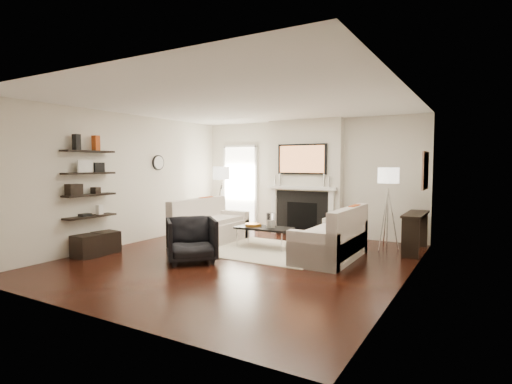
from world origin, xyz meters
The scene contains 71 objects.
room_envelope centered at (0.00, 0.00, 1.35)m, with size 6.00×6.00×6.00m.
chimney_breast centered at (0.00, 2.88, 1.35)m, with size 1.80×0.25×2.70m, color silver.
fireplace_surround centered at (0.00, 2.74, 0.52)m, with size 1.30×0.02×1.04m, color black.
firebox centered at (0.00, 2.73, 0.45)m, with size 0.75×0.02×0.65m, color black.
mantel_pilaster_l centered at (-0.72, 2.71, 0.55)m, with size 0.12×0.08×1.10m, color white.
mantel_pilaster_r centered at (0.72, 2.71, 0.55)m, with size 0.12×0.08×1.10m, color white.
mantel_shelf centered at (0.00, 2.69, 1.12)m, with size 1.70×0.18×0.07m, color white.
tv_body centered at (0.00, 2.71, 1.78)m, with size 1.20×0.06×0.70m, color black.
tv_screen centered at (0.00, 2.68, 1.78)m, with size 1.10×0.01×0.62m, color #BF723F.
candlestick_l_tall centered at (-0.55, 2.70, 1.30)m, with size 0.04×0.04×0.30m, color silver.
candlestick_l_short centered at (-0.68, 2.70, 1.27)m, with size 0.04×0.04×0.24m, color silver.
candlestick_r_tall centered at (0.55, 2.70, 1.30)m, with size 0.04×0.04×0.30m, color silver.
candlestick_r_short centered at (0.68, 2.70, 1.27)m, with size 0.04×0.04×0.24m, color silver.
hallway_panel centered at (-1.85, 2.98, 1.05)m, with size 0.90×0.02×2.10m, color white.
door_trim_l centered at (-2.33, 2.96, 1.05)m, with size 0.06×0.06×2.16m, color white.
door_trim_r centered at (-1.37, 2.96, 1.05)m, with size 0.06×0.06×2.16m, color white.
door_trim_top centered at (-1.85, 2.96, 2.13)m, with size 1.02×0.06×0.06m, color white.
rug centered at (-0.06, 0.91, 0.01)m, with size 2.60×2.00×0.01m, color beige.
loveseat_left_base centered at (-1.33, 0.97, 0.21)m, with size 0.85×1.80×0.42m, color beige.
loveseat_left_back centered at (-1.67, 0.97, 0.53)m, with size 0.18×1.80×0.80m, color beige.
loveseat_left_arm_n centered at (-1.33, 0.16, 0.30)m, with size 0.85×0.18×0.60m, color beige.
loveseat_left_arm_s centered at (-1.33, 1.78, 0.30)m, with size 0.85×0.18×0.60m, color beige.
loveseat_left_cushion centered at (-1.28, 0.97, 0.47)m, with size 0.63×1.44×0.10m, color beige.
pillow_left_orange centered at (-1.67, 1.27, 0.73)m, with size 0.10×0.42×0.42m, color #BC4917.
pillow_left_charcoal centered at (-1.67, 0.67, 0.72)m, with size 0.10×0.40×0.40m, color black.
loveseat_right_base centered at (1.36, 0.86, 0.21)m, with size 0.85×1.80×0.42m, color beige.
loveseat_right_back centered at (1.69, 0.86, 0.53)m, with size 0.18×1.80×0.80m, color beige.
loveseat_right_arm_n centered at (1.36, 0.05, 0.30)m, with size 0.85×0.18×0.60m, color beige.
loveseat_right_arm_s centered at (1.36, 1.67, 0.30)m, with size 0.85×0.18×0.60m, color beige.
loveseat_right_cushion centered at (1.31, 0.86, 0.47)m, with size 0.63×1.44×0.10m, color beige.
pillow_right_orange centered at (1.69, 1.16, 0.73)m, with size 0.10×0.42×0.42m, color #BC4917.
pillow_right_charcoal centered at (1.69, 0.56, 0.72)m, with size 0.10×0.40×0.40m, color black.
coffee_table centered at (-0.09, 1.07, 0.40)m, with size 1.10×0.55×0.04m, color black.
coffee_leg_nw centered at (-0.59, 0.85, 0.19)m, with size 0.02×0.02×0.38m, color silver.
coffee_leg_ne centered at (0.41, 0.85, 0.19)m, with size 0.02×0.02×0.38m, color silver.
coffee_leg_sw centered at (-0.59, 1.29, 0.19)m, with size 0.02×0.02×0.38m, color silver.
coffee_leg_se centered at (0.41, 1.29, 0.19)m, with size 0.02×0.02×0.38m, color silver.
hurricane_glass centered at (0.06, 1.07, 0.56)m, with size 0.18×0.18×0.31m, color white.
hurricane_candle centered at (0.06, 1.07, 0.50)m, with size 0.10×0.10×0.16m, color white.
copper_bowl centered at (-0.34, 1.07, 0.45)m, with size 0.33×0.33×0.06m, color #C17120.
armchair centered at (-0.63, -0.52, 0.41)m, with size 0.80×0.75×0.83m, color black.
lamp_left_post centered at (-1.85, 2.12, 0.60)m, with size 0.02×0.02×1.20m, color silver.
lamp_left_shade centered at (-1.85, 2.12, 1.45)m, with size 0.40×0.40×0.30m, color white.
lamp_left_leg_a centered at (-1.74, 2.12, 0.60)m, with size 0.02×0.02×1.25m, color silver.
lamp_left_leg_b centered at (-1.91, 2.21, 0.60)m, with size 0.02×0.02×1.25m, color silver.
lamp_left_leg_c centered at (-1.91, 2.02, 0.60)m, with size 0.02×0.02×1.25m, color silver.
lamp_right_post centered at (2.05, 2.19, 0.60)m, with size 0.02×0.02×1.20m, color silver.
lamp_right_shade centered at (2.05, 2.19, 1.45)m, with size 0.40×0.40×0.30m, color white.
lamp_right_leg_a centered at (2.16, 2.19, 0.60)m, with size 0.02×0.02×1.25m, color silver.
lamp_right_leg_b centered at (2.00, 2.28, 0.60)m, with size 0.02×0.02×1.25m, color silver.
lamp_right_leg_c centered at (1.99, 2.09, 0.60)m, with size 0.02×0.02×1.25m, color silver.
console_top centered at (2.57, 2.16, 0.73)m, with size 0.35×1.20×0.04m, color black.
console_leg_n centered at (2.57, 1.61, 0.35)m, with size 0.30×0.04×0.71m, color black.
console_leg_s centered at (2.57, 2.71, 0.35)m, with size 0.30×0.04×0.71m, color black.
wall_art centered at (2.73, 2.05, 1.55)m, with size 0.03×0.70×0.70m, color #A06D50.
shelf_bottom centered at (-2.62, -1.00, 0.70)m, with size 0.25×1.00×0.04m, color black.
shelf_lower centered at (-2.62, -1.00, 1.10)m, with size 0.25×1.00×0.04m, color black.
shelf_upper centered at (-2.62, -1.00, 1.50)m, with size 0.25×1.00×0.04m, color black.
shelf_top centered at (-2.62, -1.00, 1.90)m, with size 0.25×1.00×0.04m, color black.
decor_magfile_a centered at (-2.62, -1.24, 2.06)m, with size 0.12×0.10×0.28m, color black.
decor_magfile_b centered at (-2.62, -0.83, 2.06)m, with size 0.12×0.10×0.28m, color #BC4917.
decor_frame_a centered at (-2.62, -1.08, 1.63)m, with size 0.04×0.30×0.22m, color white.
decor_frame_b centered at (-2.62, -0.77, 1.61)m, with size 0.04×0.22×0.18m, color black.
decor_wine_rack centered at (-2.62, -1.32, 1.22)m, with size 0.18×0.25×0.20m, color black.
decor_box_small centered at (-2.62, -0.87, 1.18)m, with size 0.15×0.12×0.12m, color black.
decor_books centered at (-2.62, -1.11, 0.74)m, with size 0.14×0.20×0.05m, color black.
decor_box_tall centered at (-2.62, -0.79, 0.81)m, with size 0.10×0.10×0.18m, color white.
clock_rim centered at (-2.73, 0.90, 1.70)m, with size 0.34×0.34×0.04m, color black.
clock_face centered at (-2.71, 0.90, 1.70)m, with size 0.29×0.29×0.01m, color white.
ottoman_near centered at (-2.47, -0.78, 0.20)m, with size 0.40×0.40×0.40m, color black.
ottoman_far centered at (-2.47, -1.22, 0.20)m, with size 0.40×0.40×0.40m, color black.
Camera 1 is at (3.71, -5.79, 1.67)m, focal length 28.00 mm.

